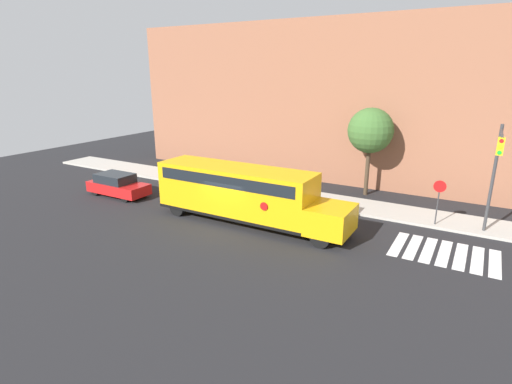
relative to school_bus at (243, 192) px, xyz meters
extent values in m
plane|color=black|center=(-0.48, -0.71, -1.80)|extent=(60.00, 60.00, 0.00)
cube|color=#B2ADA3|center=(-0.48, 5.79, -1.73)|extent=(44.00, 3.00, 0.15)
cube|color=#935B42|center=(-0.48, 12.29, 4.18)|extent=(32.00, 4.00, 11.97)
cube|color=white|center=(8.36, 1.29, -1.80)|extent=(0.50, 3.20, 0.01)
cube|color=white|center=(9.06, 1.29, -1.80)|extent=(0.50, 3.20, 0.01)
cube|color=white|center=(9.76, 1.29, -1.80)|extent=(0.50, 3.20, 0.01)
cube|color=white|center=(10.46, 1.29, -1.80)|extent=(0.50, 3.20, 0.01)
cube|color=white|center=(11.16, 1.29, -1.80)|extent=(0.50, 3.20, 0.01)
cube|color=white|center=(11.86, 1.29, -1.80)|extent=(0.50, 3.20, 0.01)
cube|color=white|center=(12.56, 1.29, -1.80)|extent=(0.50, 3.20, 0.01)
cube|color=#EAA80F|center=(-0.48, 0.00, 0.00)|extent=(9.28, 2.50, 2.71)
cube|color=#EAA80F|center=(5.21, 0.00, -0.67)|extent=(2.10, 2.50, 1.37)
cube|color=black|center=(-0.48, 0.00, -1.27)|extent=(9.28, 2.54, 0.16)
cube|color=black|center=(-0.48, 0.00, 0.80)|extent=(8.53, 2.53, 0.64)
cylinder|color=red|center=(2.07, -1.29, -0.13)|extent=(0.44, 0.02, 0.44)
cylinder|color=black|center=(5.11, 1.08, -1.30)|extent=(1.00, 0.30, 1.00)
cylinder|color=black|center=(5.11, -1.08, -1.30)|extent=(1.00, 0.30, 1.00)
cylinder|color=black|center=(-3.91, 1.08, -1.30)|extent=(1.00, 0.30, 1.00)
cylinder|color=black|center=(-3.91, -1.08, -1.30)|extent=(1.00, 0.30, 1.00)
cube|color=red|center=(-10.07, -0.05, -1.23)|extent=(4.44, 1.83, 0.70)
cube|color=#1E2328|center=(-10.33, -0.05, -0.58)|extent=(2.49, 1.68, 0.61)
cylinder|color=black|center=(-8.60, 0.74, -1.48)|extent=(0.64, 0.22, 0.64)
cylinder|color=black|center=(-8.60, -0.85, -1.48)|extent=(0.64, 0.22, 0.64)
cylinder|color=black|center=(-11.53, 0.74, -1.48)|extent=(0.64, 0.22, 0.64)
cylinder|color=black|center=(-11.53, -0.85, -1.48)|extent=(0.64, 0.22, 0.64)
cylinder|color=#38383A|center=(9.61, 4.70, -0.62)|extent=(0.07, 0.07, 2.37)
cylinder|color=red|center=(9.61, 4.65, 0.54)|extent=(0.66, 0.03, 0.66)
cylinder|color=#38383A|center=(11.99, 5.03, 1.09)|extent=(0.16, 0.16, 5.78)
cylinder|color=#38383A|center=(11.99, 3.70, 3.73)|extent=(0.10, 2.66, 0.10)
cube|color=yellow|center=(11.99, 2.47, 3.28)|extent=(0.28, 0.28, 0.80)
cylinder|color=red|center=(11.99, 2.32, 3.54)|extent=(0.18, 0.02, 0.18)
cylinder|color=#EAB214|center=(11.99, 2.32, 3.28)|extent=(0.18, 0.02, 0.18)
cylinder|color=green|center=(11.99, 2.32, 3.02)|extent=(0.18, 0.02, 0.18)
cylinder|color=#423323|center=(4.63, 8.75, -0.02)|extent=(0.28, 0.28, 3.57)
sphere|color=#3D662D|center=(4.63, 8.75, 2.67)|extent=(3.02, 3.02, 3.02)
camera|label=1|loc=(11.37, -18.14, 6.49)|focal=28.00mm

